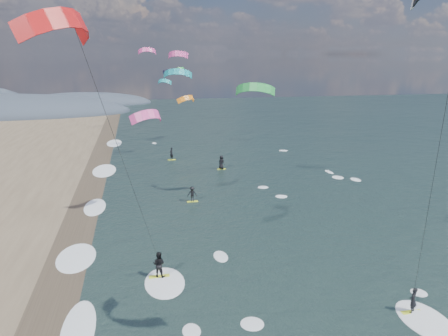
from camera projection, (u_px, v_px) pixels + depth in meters
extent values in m
cube|color=#382D23|center=(56.00, 294.00, 26.98)|extent=(3.00, 240.00, 0.00)
ellipsoid|color=#3D4756|center=(83.00, 104.00, 129.42)|extent=(40.00, 18.00, 7.00)
cube|color=#D5EA29|center=(412.00, 312.00, 25.05)|extent=(1.24, 0.37, 0.05)
imported|color=black|center=(413.00, 300.00, 24.85)|extent=(0.66, 0.63, 1.53)
ellipsoid|color=white|center=(425.00, 320.00, 24.35)|extent=(2.60, 4.20, 0.12)
cylinder|color=black|center=(434.00, 174.00, 19.51)|extent=(0.02, 0.02, 17.31)
cube|color=#D5EA29|center=(159.00, 277.00, 29.05)|extent=(1.38, 0.42, 0.06)
imported|color=black|center=(159.00, 264.00, 28.82)|extent=(1.05, 0.96, 1.75)
ellipsoid|color=white|center=(165.00, 283.00, 28.36)|extent=(2.60, 4.20, 0.12)
cylinder|color=black|center=(124.00, 164.00, 23.71)|extent=(0.02, 0.02, 16.16)
cube|color=#D5EA29|center=(192.00, 201.00, 43.89)|extent=(1.10, 0.35, 0.05)
imported|color=black|center=(192.00, 194.00, 43.69)|extent=(1.08, 0.73, 1.55)
cube|color=#D5EA29|center=(221.00, 169.00, 56.35)|extent=(1.10, 0.35, 0.05)
imported|color=black|center=(221.00, 162.00, 56.12)|extent=(0.99, 1.01, 1.75)
cube|color=#D5EA29|center=(172.00, 160.00, 61.26)|extent=(1.10, 0.35, 0.05)
imported|color=black|center=(171.00, 154.00, 61.03)|extent=(0.73, 0.75, 1.74)
ellipsoid|color=white|center=(67.00, 331.00, 23.41)|extent=(2.40, 5.40, 0.11)
ellipsoid|color=white|center=(85.00, 257.00, 31.95)|extent=(2.40, 5.40, 0.11)
ellipsoid|color=white|center=(97.00, 207.00, 42.38)|extent=(2.40, 5.40, 0.11)
ellipsoid|color=white|center=(106.00, 171.00, 55.66)|extent=(2.40, 5.40, 0.11)
ellipsoid|color=white|center=(112.00, 143.00, 72.74)|extent=(2.40, 5.40, 0.11)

